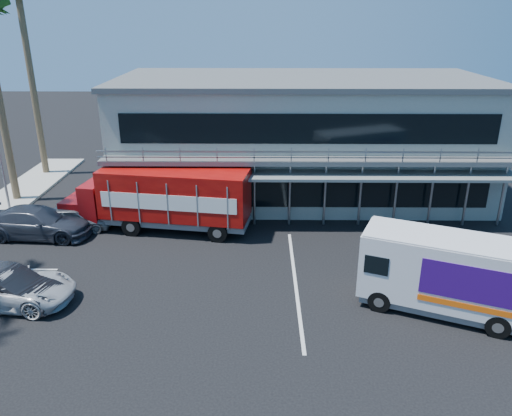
{
  "coord_description": "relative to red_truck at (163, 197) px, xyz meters",
  "views": [
    {
      "loc": [
        0.5,
        -15.98,
        10.83
      ],
      "look_at": [
        0.26,
        5.92,
        2.3
      ],
      "focal_mm": 35.0,
      "sensor_mm": 36.0,
      "label": 1
    }
  ],
  "objects": [
    {
      "name": "ground",
      "position": [
        4.68,
        -8.61,
        -1.85
      ],
      "size": [
        120.0,
        120.0,
        0.0
      ],
      "primitive_type": "plane",
      "color": "black",
      "rests_on": "ground"
    },
    {
      "name": "building",
      "position": [
        7.68,
        6.33,
        1.81
      ],
      "size": [
        22.4,
        12.0,
        7.3
      ],
      "color": "gray",
      "rests_on": "ground"
    },
    {
      "name": "palm_f",
      "position": [
        -10.42,
        9.89,
        9.62
      ],
      "size": [
        2.8,
        2.8,
        13.25
      ],
      "color": "brown",
      "rests_on": "ground"
    },
    {
      "name": "red_truck",
      "position": [
        0.0,
        0.0,
        0.0
      ],
      "size": [
        10.24,
        3.85,
        3.37
      ],
      "rotation": [
        0.0,
        0.0,
        -0.16
      ],
      "color": "maroon",
      "rests_on": "ground"
    },
    {
      "name": "white_van",
      "position": [
        12.27,
        -7.81,
        -0.2
      ],
      "size": [
        6.74,
        4.51,
        3.12
      ],
      "rotation": [
        0.0,
        0.0,
        -0.4
      ],
      "color": "silver",
      "rests_on": "ground"
    },
    {
      "name": "parked_car_b",
      "position": [
        -4.82,
        -7.41,
        -1.13
      ],
      "size": [
        4.6,
        2.66,
        1.43
      ],
      "primitive_type": "imported",
      "rotation": [
        0.0,
        0.0,
        1.29
      ],
      "color": "black",
      "rests_on": "ground"
    },
    {
      "name": "parked_car_c",
      "position": [
        -4.82,
        -7.39,
        -1.14
      ],
      "size": [
        5.28,
        2.76,
        1.42
      ],
      "primitive_type": "imported",
      "rotation": [
        0.0,
        0.0,
        1.49
      ],
      "color": "silver",
      "rests_on": "ground"
    },
    {
      "name": "parked_car_d",
      "position": [
        -6.36,
        -1.01,
        -1.05
      ],
      "size": [
        5.61,
        2.57,
        1.59
      ],
      "primitive_type": "imported",
      "rotation": [
        0.0,
        0.0,
        1.51
      ],
      "color": "#2C313B",
      "rests_on": "ground"
    },
    {
      "name": "parked_car_e",
      "position": [
        -4.82,
        -0.04,
        -1.18
      ],
      "size": [
        4.06,
        1.9,
        1.34
      ],
      "primitive_type": "imported",
      "rotation": [
        0.0,
        0.0,
        1.65
      ],
      "color": "slate",
      "rests_on": "ground"
    }
  ]
}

